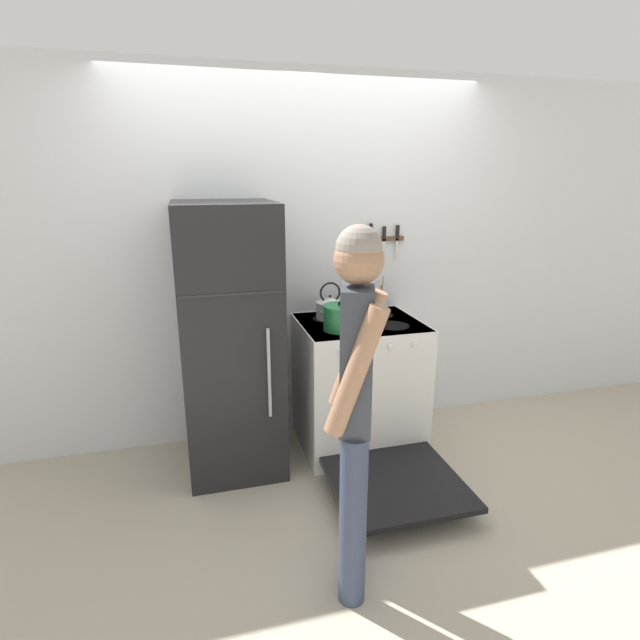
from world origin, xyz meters
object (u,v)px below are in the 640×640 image
object	(u,v)px
stove_range	(360,386)
person	(356,398)
dutch_oven_pot	(340,317)
refrigerator	(230,340)
utensil_jar	(380,305)
tea_kettle	(330,307)

from	to	relation	value
stove_range	person	world-z (taller)	person
dutch_oven_pot	refrigerator	bearing A→B (deg)	169.44
refrigerator	stove_range	world-z (taller)	refrigerator
utensil_jar	person	bearing A→B (deg)	-115.53
refrigerator	utensil_jar	size ratio (longest dim) A/B	6.26
stove_range	dutch_oven_pot	distance (m)	0.58
utensil_jar	stove_range	bearing A→B (deg)	-138.35
stove_range	tea_kettle	distance (m)	0.59
dutch_oven_pot	utensil_jar	world-z (taller)	utensil_jar
tea_kettle	person	world-z (taller)	person
tea_kettle	utensil_jar	size ratio (longest dim) A/B	0.94
dutch_oven_pot	person	distance (m)	1.14
tea_kettle	person	distance (m)	1.41
dutch_oven_pot	utensil_jar	bearing A→B (deg)	35.80
dutch_oven_pot	utensil_jar	size ratio (longest dim) A/B	0.98
refrigerator	person	distance (m)	1.30
refrigerator	dutch_oven_pot	bearing A→B (deg)	-10.56
stove_range	utensil_jar	distance (m)	0.60
refrigerator	tea_kettle	xyz separation A→B (m)	(0.70, 0.14, 0.13)
person	dutch_oven_pot	bearing A→B (deg)	6.33
stove_range	refrigerator	bearing A→B (deg)	178.00
refrigerator	stove_range	bearing A→B (deg)	-2.00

